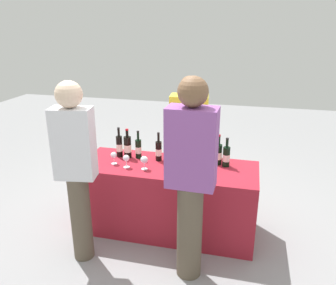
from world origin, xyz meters
TOP-DOWN VIEW (x-y plane):
  - ground_plane at (0.00, 0.00)m, footprint 12.00×12.00m
  - tasting_table at (0.00, 0.00)m, footprint 1.81×0.67m
  - wine_bottle_0 at (-0.57, 0.12)m, footprint 0.07×0.07m
  - wine_bottle_1 at (-0.47, 0.12)m, footprint 0.08×0.08m
  - wine_bottle_2 at (-0.36, 0.13)m, footprint 0.07×0.07m
  - wine_bottle_3 at (-0.13, 0.11)m, footprint 0.07×0.07m
  - wine_bottle_4 at (0.30, 0.09)m, footprint 0.07×0.07m
  - wine_bottle_5 at (0.49, 0.16)m, footprint 0.08×0.08m
  - wine_bottle_6 at (0.57, 0.13)m, footprint 0.07×0.07m
  - wine_glass_0 at (-0.55, -0.09)m, footprint 0.06×0.06m
  - wine_glass_1 at (-0.40, -0.14)m, footprint 0.07×0.07m
  - wine_glass_2 at (-0.21, -0.14)m, footprint 0.08×0.08m
  - server_pouring at (0.11, 0.53)m, footprint 0.43×0.26m
  - guest_0 at (-0.67, -0.64)m, footprint 0.37×0.24m
  - guest_1 at (0.34, -0.63)m, footprint 0.40×0.24m

SIDE VIEW (x-z plane):
  - ground_plane at x=0.00m, z-range 0.00..0.00m
  - tasting_table at x=0.00m, z-range 0.00..0.75m
  - wine_glass_0 at x=-0.55m, z-range 0.77..0.90m
  - wine_glass_1 at x=-0.40m, z-range 0.77..0.90m
  - wine_glass_2 at x=-0.21m, z-range 0.77..0.91m
  - server_pouring at x=0.11m, z-range 0.06..1.64m
  - wine_bottle_4 at x=0.30m, z-range 0.70..1.00m
  - wine_bottle_2 at x=-0.36m, z-range 0.70..1.00m
  - wine_bottle_6 at x=0.57m, z-range 0.70..1.00m
  - wine_bottle_3 at x=-0.13m, z-range 0.70..1.01m
  - wine_bottle_5 at x=0.49m, z-range 0.70..1.02m
  - wine_bottle_0 at x=-0.57m, z-range 0.70..1.03m
  - wine_bottle_1 at x=-0.47m, z-range 0.70..1.02m
  - guest_0 at x=-0.67m, z-range 0.10..1.79m
  - guest_1 at x=0.34m, z-range 0.09..1.85m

